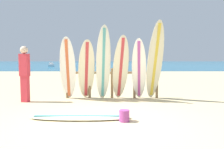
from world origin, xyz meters
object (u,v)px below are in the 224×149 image
surfboard_leaning_left (86,70)px  sand_bucket (124,116)px  surfboard_leaning_far_left (68,69)px  surfboard_leaning_right (155,61)px  surfboard_leaning_center_left (103,63)px  surfboard_leaning_center_right (139,70)px  surfboard_leaning_center (121,68)px  surfboard_rack (112,80)px  small_boat_offshore (51,65)px  surfboard_lying_on_sand (81,117)px  beachgoer_standing (25,71)px

surfboard_leaning_left → sand_bucket: bearing=-65.9°
surfboard_leaning_far_left → surfboard_leaning_right: bearing=-0.7°
surfboard_leaning_center_left → surfboard_leaning_left: bearing=169.4°
surfboard_leaning_left → surfboard_leaning_center_right: (1.75, -0.15, 0.01)m
surfboard_leaning_center → surfboard_leaning_right: size_ratio=0.82×
surfboard_rack → small_boat_offshore: 32.25m
surfboard_leaning_left → surfboard_leaning_center_right: surfboard_leaning_center_right is taller
surfboard_leaning_right → surfboard_lying_on_sand: size_ratio=1.12×
surfboard_leaning_far_left → surfboard_leaning_center_right: 2.37m
surfboard_leaning_far_left → surfboard_leaning_center_left: 1.21m
surfboard_leaning_right → surfboard_lying_on_sand: surfboard_leaning_right is taller
surfboard_leaning_left → small_boat_offshore: 32.22m
surfboard_leaning_far_left → sand_bucket: bearing=-54.9°
surfboard_leaning_center → small_boat_offshore: 32.66m
surfboard_leaning_far_left → surfboard_lying_on_sand: 2.57m
small_boat_offshore → surfboard_leaning_center: bearing=-70.3°
surfboard_leaning_right → surfboard_rack: bearing=167.0°
surfboard_leaning_right → beachgoer_standing: 4.22m
surfboard_leaning_center_right → surfboard_rack: bearing=155.0°
beachgoer_standing → small_boat_offshore: (-7.97, 31.06, -0.72)m
sand_bucket → beachgoer_standing: bearing=145.2°
surfboard_leaning_far_left → surfboard_leaning_center_right: size_ratio=1.04×
surfboard_leaning_center → surfboard_lying_on_sand: surfboard_leaning_center is taller
surfboard_leaning_center → surfboard_lying_on_sand: size_ratio=0.91×
surfboard_leaning_center_right → surfboard_lying_on_sand: bearing=-127.3°
surfboard_leaning_far_left → surfboard_lying_on_sand: surfboard_leaning_far_left is taller
small_boat_offshore → surfboard_leaning_left: bearing=-72.1°
surfboard_leaning_center_left → sand_bucket: 2.69m
surfboard_leaning_left → small_boat_offshore: bearing=107.9°
sand_bucket → surfboard_leaning_right: bearing=64.2°
surfboard_leaning_center → surfboard_lying_on_sand: (-1.02, -2.21, -1.03)m
surfboard_rack → surfboard_leaning_center_right: surfboard_leaning_center_right is taller
surfboard_rack → small_boat_offshore: (-10.74, 30.40, -0.39)m
surfboard_leaning_center → surfboard_leaning_left: bearing=176.6°
surfboard_leaning_right → small_boat_offshore: size_ratio=1.14×
surfboard_rack → surfboard_leaning_center: 0.61m
surfboard_rack → surfboard_leaning_center_left: bearing=-128.2°
beachgoer_standing → small_boat_offshore: size_ratio=0.78×
surfboard_leaning_center_right → beachgoer_standing: bearing=-176.2°
surfboard_rack → surfboard_leaning_center_left: 0.75m
surfboard_rack → surfboard_leaning_center: (0.28, -0.33, 0.42)m
surfboard_leaning_center_right → surfboard_lying_on_sand: (-1.62, -2.13, -0.97)m
small_boat_offshore → surfboard_leaning_center_right: bearing=-69.3°
beachgoer_standing → sand_bucket: size_ratio=6.98×
surfboard_leaning_center_left → surfboard_leaning_center: bearing=3.9°
surfboard_rack → beachgoer_standing: beachgoer_standing is taller
surfboard_rack → surfboard_lying_on_sand: 2.72m
surfboard_leaning_left → small_boat_offshore: (-9.88, 30.66, -0.74)m
small_boat_offshore → sand_bucket: 34.94m
surfboard_leaning_left → beachgoer_standing: surfboard_leaning_left is taller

